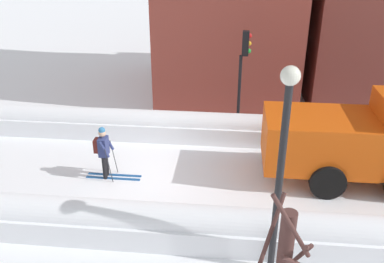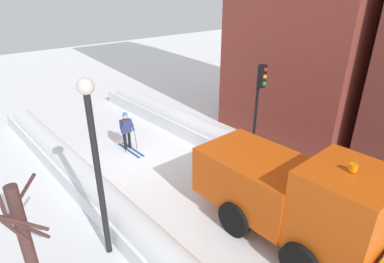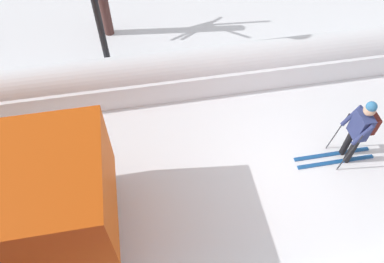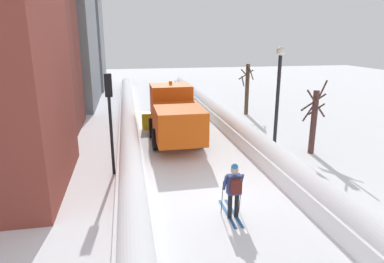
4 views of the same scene
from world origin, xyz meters
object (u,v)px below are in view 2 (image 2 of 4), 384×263
at_px(plow_truck, 293,195).
at_px(bare_tree_near, 24,238).
at_px(street_lamp, 95,152).
at_px(traffic_light_pole, 259,94).
at_px(skier, 126,129).

relative_size(plow_truck, bare_tree_near, 1.67).
relative_size(street_lamp, bare_tree_near, 1.41).
height_order(plow_truck, street_lamp, street_lamp).
bearing_deg(plow_truck, bare_tree_near, -25.60).
bearing_deg(bare_tree_near, traffic_light_pole, -175.55).
distance_m(traffic_light_pole, street_lamp, 7.48).
bearing_deg(plow_truck, traffic_light_pole, -129.77).
relative_size(plow_truck, skier, 3.31).
relative_size(skier, traffic_light_pole, 0.44).
relative_size(traffic_light_pole, bare_tree_near, 1.15).
relative_size(skier, bare_tree_near, 0.50).
height_order(skier, traffic_light_pole, traffic_light_pole).
bearing_deg(skier, traffic_light_pole, 130.52).
xyz_separation_m(traffic_light_pole, bare_tree_near, (9.36, 0.73, -1.23)).
xyz_separation_m(skier, street_lamp, (3.68, 5.14, 2.21)).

